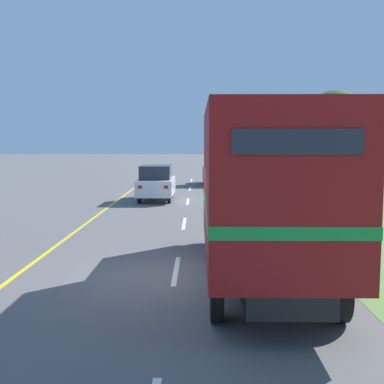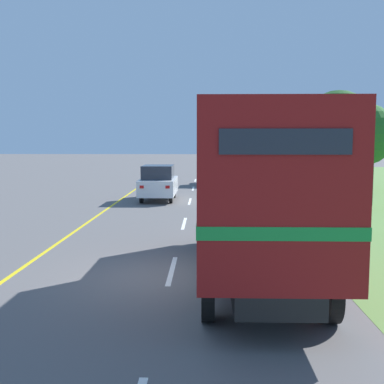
{
  "view_description": "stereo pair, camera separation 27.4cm",
  "coord_description": "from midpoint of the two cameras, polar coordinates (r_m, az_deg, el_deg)",
  "views": [
    {
      "loc": [
        0.53,
        -10.79,
        3.12
      ],
      "look_at": [
        0.3,
        7.11,
        1.2
      ],
      "focal_mm": 45.0,
      "sensor_mm": 36.0,
      "label": 1
    },
    {
      "loc": [
        0.81,
        -10.79,
        3.12
      ],
      "look_at": [
        0.3,
        7.11,
        1.2
      ],
      "focal_mm": 45.0,
      "sensor_mm": 36.0,
      "label": 2
    }
  ],
  "objects": [
    {
      "name": "highway_sign",
      "position": [
        17.65,
        17.78,
        0.63
      ],
      "size": [
        2.22,
        0.09,
        2.56
      ],
      "color": "#9E9EA3",
      "rests_on": "ground"
    },
    {
      "name": "roadside_tree_mid",
      "position": [
        31.95,
        17.13,
        7.48
      ],
      "size": [
        4.46,
        4.46,
        6.27
      ],
      "color": "#4C3823",
      "rests_on": "ground"
    },
    {
      "name": "centre_dash_mid_a",
      "position": [
        18.22,
        -0.51,
        -3.73
      ],
      "size": [
        0.12,
        2.6,
        0.01
      ],
      "primitive_type": "cube",
      "color": "white",
      "rests_on": "ground"
    },
    {
      "name": "centre_dash_near",
      "position": [
        11.77,
        -1.72,
        -9.23
      ],
      "size": [
        0.12,
        2.6,
        0.01
      ],
      "primitive_type": "cube",
      "color": "white",
      "rests_on": "ground"
    },
    {
      "name": "horse_trailer_truck",
      "position": [
        10.59,
        8.34,
        0.38
      ],
      "size": [
        2.48,
        8.16,
        3.76
      ],
      "color": "black",
      "rests_on": "ground"
    },
    {
      "name": "edge_line_yellow",
      "position": [
        26.72,
        -7.8,
        -0.63
      ],
      "size": [
        0.12,
        62.36,
        0.01
      ],
      "primitive_type": "cube",
      "color": "yellow",
      "rests_on": "ground"
    },
    {
      "name": "lead_car_white",
      "position": [
        25.17,
        -3.7,
        1.12
      ],
      "size": [
        1.8,
        3.85,
        1.84
      ],
      "color": "black",
      "rests_on": "ground"
    },
    {
      "name": "centre_dash_far",
      "position": [
        31.3,
        0.39,
        0.41
      ],
      "size": [
        0.12,
        2.6,
        0.01
      ],
      "primitive_type": "cube",
      "color": "white",
      "rests_on": "ground"
    },
    {
      "name": "centre_dash_farthest",
      "position": [
        37.87,
        0.61,
        1.4
      ],
      "size": [
        0.12,
        2.6,
        0.01
      ],
      "primitive_type": "cube",
      "color": "white",
      "rests_on": "ground"
    },
    {
      "name": "roadside_tree_far",
      "position": [
        38.94,
        15.3,
        6.01
      ],
      "size": [
        2.99,
        2.99,
        4.7
      ],
      "color": "brown",
      "rests_on": "ground"
    },
    {
      "name": "roadside_tree_near",
      "position": [
        23.9,
        20.03,
        6.38
      ],
      "size": [
        2.86,
        2.86,
        4.84
      ],
      "color": "brown",
      "rests_on": "ground"
    },
    {
      "name": "lead_car_grey_ahead",
      "position": [
        34.27,
        3.43,
        2.56
      ],
      "size": [
        1.8,
        4.27,
        1.99
      ],
      "color": "black",
      "rests_on": "ground"
    },
    {
      "name": "centre_dash_mid_b",
      "position": [
        24.74,
        0.06,
        -1.12
      ],
      "size": [
        0.12,
        2.6,
        0.01
      ],
      "primitive_type": "cube",
      "color": "white",
      "rests_on": "ground"
    },
    {
      "name": "ground_plane",
      "position": [
        11.25,
        -1.89,
        -9.98
      ],
      "size": [
        200.0,
        200.0,
        0.0
      ],
      "primitive_type": "plane",
      "color": "#5B5959"
    }
  ]
}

